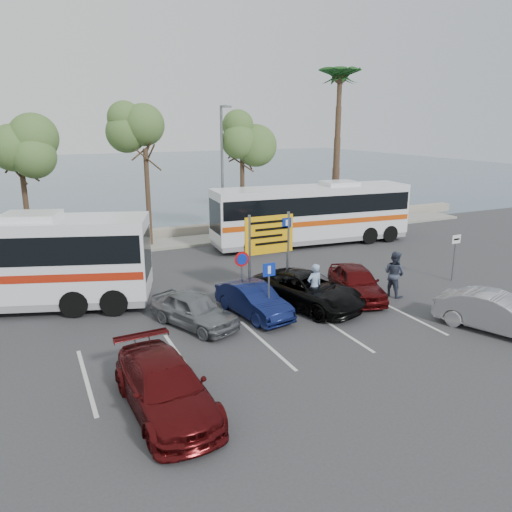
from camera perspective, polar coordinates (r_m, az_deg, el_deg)
name	(u,v)px	position (r m, az deg, el deg)	size (l,w,h in m)	color
ground	(283,327)	(18.40, 3.13, -8.11)	(120.00, 120.00, 0.00)	#333336
kerb_strip	(175,243)	(30.81, -9.22, 1.49)	(44.00, 2.40, 0.15)	gray
seawall	(166,233)	(32.64, -10.22, 2.62)	(48.00, 0.80, 0.60)	gray
sea	(84,174)	(75.64, -19.08, 8.87)	(140.00, 140.00, 0.00)	#476471
tree_left	(19,146)	(28.89, -25.47, 11.25)	(3.20, 3.20, 7.20)	#382619
tree_mid	(144,132)	(29.60, -12.64, 13.65)	(3.20, 3.20, 8.00)	#382619
tree_right	(242,139)	(31.49, -1.61, 13.18)	(3.20, 3.20, 7.40)	#382619
palm_tree	(340,80)	(34.95, 9.56, 19.26)	(4.80, 4.80, 11.20)	#382619
street_lamp_right	(223,167)	(30.57, -3.84, 10.15)	(0.45, 1.15, 8.01)	slate
direction_sign	(269,241)	(20.77, 1.52, 1.71)	(2.20, 0.12, 3.60)	slate
sign_no_stop	(242,271)	(19.63, -1.63, -1.68)	(0.60, 0.08, 2.35)	slate
sign_parking	(269,283)	(18.44, 1.49, -3.14)	(0.50, 0.07, 2.25)	slate
sign_taxi	(455,251)	(24.90, 21.78, 0.51)	(0.50, 0.07, 2.20)	slate
lane_markings	(267,343)	(17.11, 1.31, -9.95)	(12.02, 4.20, 0.01)	silver
coach_bus_right	(311,216)	(30.26, 6.36, 4.57)	(12.22, 3.60, 3.75)	white
car_silver_a	(194,309)	(18.39, -7.14, -6.09)	(1.50, 3.72, 1.27)	slate
car_blue	(253,300)	(19.21, -0.29, -5.08)	(1.30, 3.74, 1.23)	#0F184A
car_maroon	(165,387)	(13.42, -10.32, -14.52)	(1.89, 4.64, 1.35)	#500D0E
car_red	(356,282)	(21.53, 11.40, -2.94)	(1.61, 3.99, 1.36)	#4F0B0C
suv_black	(307,290)	(20.25, 5.90, -3.88)	(2.27, 4.92, 1.37)	black
car_silver_b	(496,313)	(19.74, 25.78, -5.88)	(1.45, 4.15, 1.37)	#97969C
pedestrian_near	(314,286)	(19.95, 6.68, -3.46)	(0.68, 0.44, 1.85)	#8AA3C9
pedestrian_far	(394,274)	(22.02, 15.52, -1.98)	(0.95, 0.74, 1.96)	#363D51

